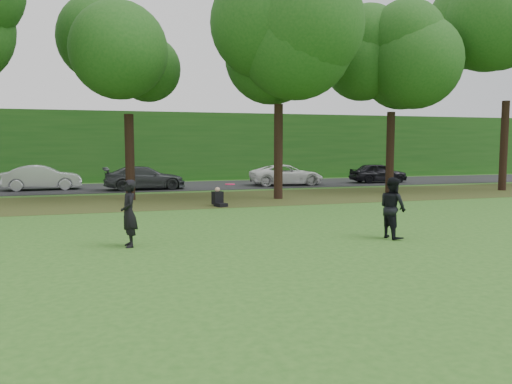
{
  "coord_description": "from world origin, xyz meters",
  "views": [
    {
      "loc": [
        -4.21,
        -10.8,
        2.71
      ],
      "look_at": [
        0.04,
        3.09,
        1.3
      ],
      "focal_mm": 35.0,
      "sensor_mm": 36.0,
      "label": 1
    }
  ],
  "objects_px": {
    "player_right": "(393,208)",
    "player_left": "(129,213)",
    "seated_person": "(218,199)",
    "frisbee": "(230,184)"
  },
  "relations": [
    {
      "from": "player_right",
      "to": "seated_person",
      "type": "distance_m",
      "value": 9.21
    },
    {
      "from": "frisbee",
      "to": "player_left",
      "type": "bearing_deg",
      "value": -179.29
    },
    {
      "from": "frisbee",
      "to": "seated_person",
      "type": "distance_m",
      "value": 7.87
    },
    {
      "from": "player_left",
      "to": "seated_person",
      "type": "xyz_separation_m",
      "value": [
        4.13,
        7.67,
        -0.58
      ]
    },
    {
      "from": "player_left",
      "to": "seated_person",
      "type": "relative_size",
      "value": 2.14
    },
    {
      "from": "player_right",
      "to": "seated_person",
      "type": "height_order",
      "value": "player_right"
    },
    {
      "from": "player_right",
      "to": "frisbee",
      "type": "height_order",
      "value": "player_right"
    },
    {
      "from": "player_right",
      "to": "player_left",
      "type": "bearing_deg",
      "value": 76.34
    },
    {
      "from": "frisbee",
      "to": "player_right",
      "type": "bearing_deg",
      "value": -12.31
    },
    {
      "from": "player_right",
      "to": "frisbee",
      "type": "distance_m",
      "value": 4.71
    }
  ]
}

